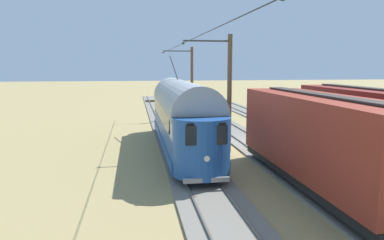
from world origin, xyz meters
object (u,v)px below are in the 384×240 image
(catenary_pole_foreground, at_px, (191,82))
(catenary_pole_mid_near, at_px, (228,91))
(vintage_streetcar, at_px, (182,114))
(boxcar_far_siding, at_px, (321,138))

(catenary_pole_foreground, xyz_separation_m, catenary_pole_mid_near, (0.00, 14.35, 0.00))
(catenary_pole_foreground, bearing_deg, catenary_pole_mid_near, 90.00)
(vintage_streetcar, distance_m, boxcar_far_siding, 9.32)
(boxcar_far_siding, relative_size, catenary_pole_mid_near, 1.64)
(boxcar_far_siding, distance_m, catenary_pole_foreground, 21.69)
(catenary_pole_foreground, relative_size, catenary_pole_mid_near, 1.00)
(vintage_streetcar, height_order, catenary_pole_foreground, catenary_pole_foreground)
(vintage_streetcar, bearing_deg, catenary_pole_foreground, -101.20)
(catenary_pole_mid_near, bearing_deg, boxcar_far_siding, 106.90)
(vintage_streetcar, xyz_separation_m, boxcar_far_siding, (-4.87, 7.94, -0.09))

